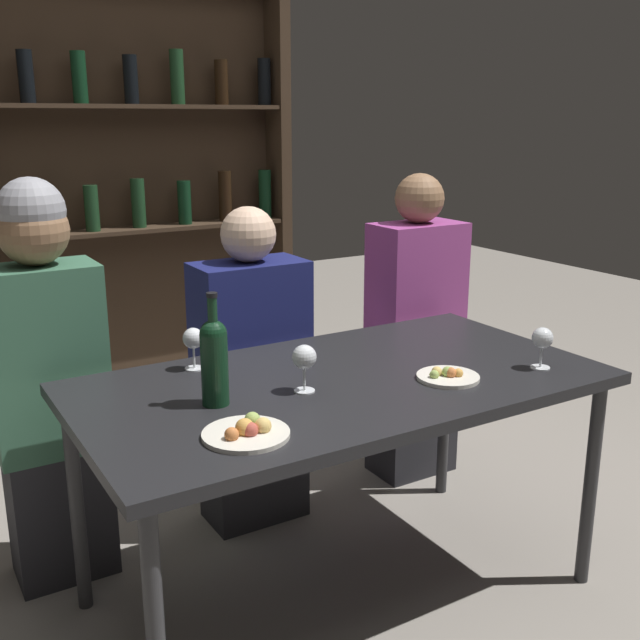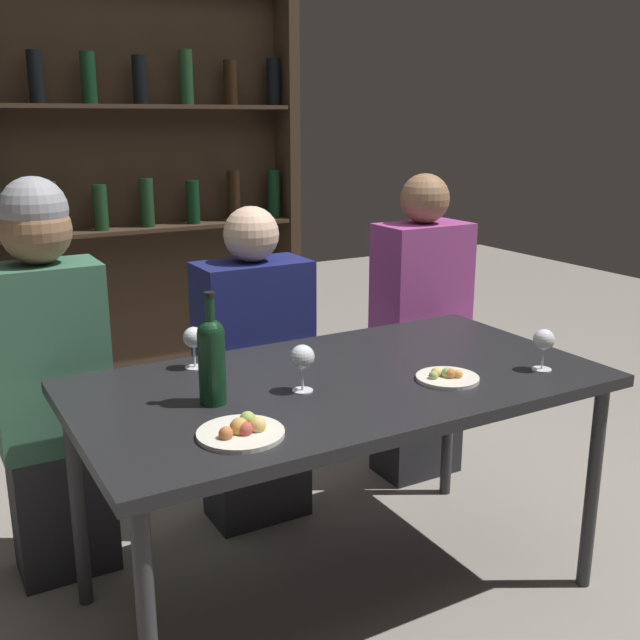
{
  "view_description": "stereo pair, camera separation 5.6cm",
  "coord_description": "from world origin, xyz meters",
  "px_view_note": "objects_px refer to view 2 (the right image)",
  "views": [
    {
      "loc": [
        -1.15,
        -1.77,
        1.49
      ],
      "look_at": [
        0.0,
        0.13,
        0.89
      ],
      "focal_mm": 42.0,
      "sensor_mm": 36.0,
      "label": 1
    },
    {
      "loc": [
        -1.1,
        -1.8,
        1.49
      ],
      "look_at": [
        0.0,
        0.13,
        0.89
      ],
      "focal_mm": 42.0,
      "sensor_mm": 36.0,
      "label": 2
    }
  ],
  "objects_px": {
    "wine_glass_1": "(302,358)",
    "food_plate_0": "(447,377)",
    "wine_bottle": "(211,356)",
    "wine_glass_2": "(544,341)",
    "food_plate_1": "(242,431)",
    "wine_glass_0": "(194,339)",
    "seated_person_left": "(51,384)",
    "seated_person_center": "(255,378)",
    "seated_person_right": "(420,337)"
  },
  "relations": [
    {
      "from": "food_plate_1",
      "to": "wine_glass_0",
      "type": "bearing_deg",
      "value": 81.52
    },
    {
      "from": "wine_glass_1",
      "to": "seated_person_right",
      "type": "bearing_deg",
      "value": 35.02
    },
    {
      "from": "food_plate_1",
      "to": "seated_person_left",
      "type": "distance_m",
      "value": 0.88
    },
    {
      "from": "seated_person_left",
      "to": "seated_person_right",
      "type": "relative_size",
      "value": 1.04
    },
    {
      "from": "seated_person_center",
      "to": "seated_person_right",
      "type": "relative_size",
      "value": 0.93
    },
    {
      "from": "wine_glass_0",
      "to": "seated_person_center",
      "type": "distance_m",
      "value": 0.51
    },
    {
      "from": "wine_bottle",
      "to": "wine_glass_0",
      "type": "bearing_deg",
      "value": 78.59
    },
    {
      "from": "wine_bottle",
      "to": "wine_glass_1",
      "type": "bearing_deg",
      "value": -9.98
    },
    {
      "from": "wine_glass_0",
      "to": "seated_person_center",
      "type": "bearing_deg",
      "value": 40.45
    },
    {
      "from": "seated_person_center",
      "to": "food_plate_1",
      "type": "bearing_deg",
      "value": -116.53
    },
    {
      "from": "wine_bottle",
      "to": "wine_glass_2",
      "type": "height_order",
      "value": "wine_bottle"
    },
    {
      "from": "wine_glass_1",
      "to": "wine_glass_2",
      "type": "height_order",
      "value": "wine_glass_1"
    },
    {
      "from": "wine_bottle",
      "to": "wine_glass_0",
      "type": "xyz_separation_m",
      "value": [
        0.06,
        0.3,
        -0.04
      ]
    },
    {
      "from": "wine_glass_0",
      "to": "seated_person_center",
      "type": "xyz_separation_m",
      "value": [
        0.33,
        0.28,
        -0.27
      ]
    },
    {
      "from": "wine_glass_1",
      "to": "food_plate_0",
      "type": "distance_m",
      "value": 0.44
    },
    {
      "from": "wine_glass_1",
      "to": "food_plate_0",
      "type": "relative_size",
      "value": 0.74
    },
    {
      "from": "wine_glass_2",
      "to": "seated_person_center",
      "type": "height_order",
      "value": "seated_person_center"
    },
    {
      "from": "wine_bottle",
      "to": "seated_person_center",
      "type": "relative_size",
      "value": 0.26
    },
    {
      "from": "food_plate_0",
      "to": "food_plate_1",
      "type": "distance_m",
      "value": 0.69
    },
    {
      "from": "wine_glass_2",
      "to": "wine_glass_1",
      "type": "bearing_deg",
      "value": 164.47
    },
    {
      "from": "wine_glass_1",
      "to": "food_plate_1",
      "type": "relative_size",
      "value": 0.64
    },
    {
      "from": "food_plate_1",
      "to": "seated_person_center",
      "type": "relative_size",
      "value": 0.18
    },
    {
      "from": "wine_glass_1",
      "to": "food_plate_1",
      "type": "height_order",
      "value": "wine_glass_1"
    },
    {
      "from": "wine_glass_2",
      "to": "seated_person_center",
      "type": "bearing_deg",
      "value": 125.6
    },
    {
      "from": "seated_person_center",
      "to": "seated_person_right",
      "type": "distance_m",
      "value": 0.76
    },
    {
      "from": "wine_glass_0",
      "to": "food_plate_1",
      "type": "relative_size",
      "value": 0.61
    },
    {
      "from": "seated_person_center",
      "to": "wine_glass_0",
      "type": "bearing_deg",
      "value": -139.55
    },
    {
      "from": "wine_glass_1",
      "to": "seated_person_right",
      "type": "distance_m",
      "value": 1.11
    },
    {
      "from": "seated_person_left",
      "to": "food_plate_0",
      "type": "bearing_deg",
      "value": -37.36
    },
    {
      "from": "food_plate_0",
      "to": "seated_person_right",
      "type": "xyz_separation_m",
      "value": [
        0.48,
        0.76,
        -0.14
      ]
    },
    {
      "from": "wine_glass_0",
      "to": "seated_person_left",
      "type": "height_order",
      "value": "seated_person_left"
    },
    {
      "from": "wine_glass_1",
      "to": "seated_person_left",
      "type": "distance_m",
      "value": 0.87
    },
    {
      "from": "wine_glass_1",
      "to": "seated_person_left",
      "type": "height_order",
      "value": "seated_person_left"
    },
    {
      "from": "food_plate_0",
      "to": "seated_person_right",
      "type": "relative_size",
      "value": 0.15
    },
    {
      "from": "wine_glass_1",
      "to": "wine_glass_2",
      "type": "distance_m",
      "value": 0.76
    },
    {
      "from": "wine_glass_0",
      "to": "food_plate_1",
      "type": "height_order",
      "value": "wine_glass_0"
    },
    {
      "from": "food_plate_0",
      "to": "seated_person_right",
      "type": "height_order",
      "value": "seated_person_right"
    },
    {
      "from": "wine_glass_0",
      "to": "food_plate_1",
      "type": "distance_m",
      "value": 0.55
    },
    {
      "from": "wine_glass_2",
      "to": "wine_bottle",
      "type": "bearing_deg",
      "value": 165.89
    },
    {
      "from": "wine_glass_1",
      "to": "seated_person_left",
      "type": "relative_size",
      "value": 0.1
    },
    {
      "from": "wine_glass_0",
      "to": "food_plate_1",
      "type": "bearing_deg",
      "value": -98.48
    },
    {
      "from": "wine_glass_1",
      "to": "wine_glass_0",
      "type": "bearing_deg",
      "value": 119.37
    },
    {
      "from": "wine_glass_0",
      "to": "wine_glass_1",
      "type": "height_order",
      "value": "wine_glass_1"
    },
    {
      "from": "wine_glass_1",
      "to": "food_plate_0",
      "type": "height_order",
      "value": "wine_glass_1"
    },
    {
      "from": "food_plate_0",
      "to": "seated_person_left",
      "type": "xyz_separation_m",
      "value": [
        -0.99,
        0.76,
        -0.08
      ]
    },
    {
      "from": "food_plate_1",
      "to": "seated_person_center",
      "type": "bearing_deg",
      "value": 63.47
    },
    {
      "from": "wine_glass_1",
      "to": "food_plate_0",
      "type": "bearing_deg",
      "value": -17.6
    },
    {
      "from": "wine_glass_2",
      "to": "seated_person_right",
      "type": "distance_m",
      "value": 0.87
    },
    {
      "from": "wine_bottle",
      "to": "wine_glass_0",
      "type": "relative_size",
      "value": 2.35
    },
    {
      "from": "seated_person_left",
      "to": "seated_person_center",
      "type": "distance_m",
      "value": 0.72
    }
  ]
}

